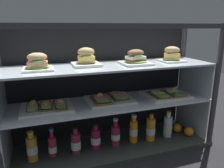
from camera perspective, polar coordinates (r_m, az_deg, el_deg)
The scene contains 24 objects.
ground_plane at distance 1.75m, azimuth 0.00°, elevation -16.86°, with size 6.00×6.00×0.02m, color black.
case_base_deck at distance 1.74m, azimuth 0.00°, elevation -16.10°, with size 1.53×0.45×0.03m, color #323A36.
case_frame at distance 1.65m, azimuth -1.32°, elevation 0.98°, with size 1.53×0.45×0.94m.
riser_lower_tier at distance 1.65m, azimuth 0.00°, elevation -10.64°, with size 1.46×0.38×0.33m.
shelf_lower_glass at distance 1.59m, azimuth 0.00°, elevation -5.01°, with size 1.47×0.40×0.01m, color silver.
riser_upper_tier at distance 1.54m, azimuth 0.00°, elevation -0.23°, with size 1.46×0.38×0.26m.
shelf_upper_glass at distance 1.51m, azimuth 0.00°, elevation 4.79°, with size 1.47×0.40×0.01m, color silver.
plated_roll_sandwich_near_right_corner at distance 1.41m, azimuth -19.11°, elevation 5.22°, with size 0.18×0.18×0.11m.
plated_roll_sandwich_far_right at distance 1.49m, azimuth -6.83°, elevation 6.63°, with size 0.19×0.19×0.13m.
plated_roll_sandwich_far_left at distance 1.54m, azimuth 6.27°, elevation 6.61°, with size 0.20×0.20×0.11m.
plated_roll_sandwich_left_of_center at distance 1.72m, azimuth 15.53°, elevation 7.25°, with size 0.17×0.17×0.12m.
open_sandwich_tray_center at distance 1.52m, azimuth -16.79°, elevation -5.69°, with size 0.34×0.27×0.06m.
open_sandwich_tray_left_of_center at distance 1.60m, azimuth -0.64°, elevation -3.89°, with size 0.34×0.28×0.06m.
open_sandwich_tray_mid_right at distance 1.76m, azimuth 14.27°, elevation -2.61°, with size 0.34×0.27×0.06m.
juice_bottle_front_middle at distance 1.60m, azimuth -20.44°, elevation -15.67°, with size 0.07×0.07×0.21m.
juice_bottle_front_left_end at distance 1.62m, azimuth -15.51°, elevation -15.56°, with size 0.06×0.06×0.21m.
juice_bottle_back_left at distance 1.61m, azimuth -9.56°, elevation -15.17°, with size 0.07×0.07×0.20m.
juice_bottle_front_fourth at distance 1.65m, azimuth -4.35°, elevation -14.10°, with size 0.07×0.07×0.20m.
juice_bottle_front_second at distance 1.68m, azimuth 0.93°, elevation -13.34°, with size 0.07×0.07×0.22m.
juice_bottle_back_right at distance 1.73m, azimuth 5.74°, elevation -12.18°, with size 0.06×0.06×0.22m.
juice_bottle_back_center at distance 1.77m, azimuth 10.23°, elevation -11.64°, with size 0.07×0.07×0.24m.
juice_bottle_near_post at distance 1.86m, azimuth 14.57°, elevation -10.87°, with size 0.07×0.07×0.22m.
orange_fruit_beside_bottles at distance 1.94m, azimuth 19.73°, elevation -11.75°, with size 0.08×0.08×0.08m, color orange.
orange_fruit_near_left_post at distance 1.97m, azimuth 16.89°, elevation -11.01°, with size 0.08×0.08×0.08m, color orange.
Camera 1 is at (-0.49, -1.41, 0.92)m, focal length 34.48 mm.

